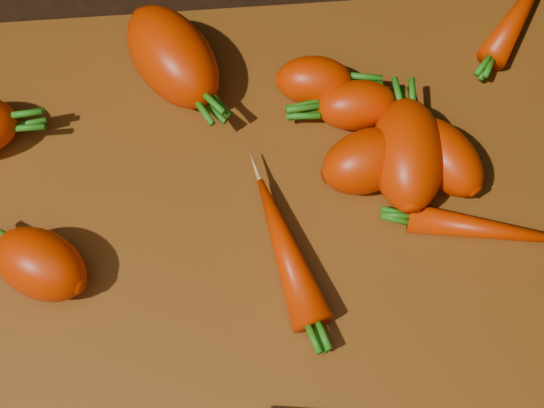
{
  "coord_description": "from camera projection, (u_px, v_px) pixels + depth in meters",
  "views": [
    {
      "loc": [
        -0.02,
        -0.21,
        0.52
      ],
      "look_at": [
        0.0,
        0.01,
        0.03
      ],
      "focal_mm": 50.0,
      "sensor_mm": 36.0,
      "label": 1
    }
  ],
  "objects": [
    {
      "name": "ground",
      "position": [
        273.0,
        236.0,
        0.56
      ],
      "size": [
        2.0,
        2.0,
        0.01
      ],
      "primitive_type": "cube",
      "color": "black"
    },
    {
      "name": "cutting_board",
      "position": [
        273.0,
        230.0,
        0.55
      ],
      "size": [
        0.5,
        0.4,
        0.01
      ],
      "primitive_type": "cube",
      "color": "brown",
      "rests_on": "ground"
    },
    {
      "name": "carrot_1",
      "position": [
        40.0,
        264.0,
        0.51
      ],
      "size": [
        0.08,
        0.08,
        0.05
      ],
      "primitive_type": "ellipsoid",
      "rotation": [
        0.0,
        0.0,
        2.57
      ],
      "color": "red",
      "rests_on": "cutting_board"
    },
    {
      "name": "carrot_2",
      "position": [
        173.0,
        57.0,
        0.57
      ],
      "size": [
        0.1,
        0.11,
        0.06
      ],
      "primitive_type": "ellipsoid",
      "rotation": [
        0.0,
        0.0,
        -1.05
      ],
      "color": "red",
      "rests_on": "cutting_board"
    },
    {
      "name": "carrot_3",
      "position": [
        407.0,
        154.0,
        0.54
      ],
      "size": [
        0.06,
        0.09,
        0.05
      ],
      "primitive_type": "ellipsoid",
      "rotation": [
        0.0,
        0.0,
        1.47
      ],
      "color": "red",
      "rests_on": "cutting_board"
    },
    {
      "name": "carrot_4",
      "position": [
        357.0,
        105.0,
        0.57
      ],
      "size": [
        0.06,
        0.04,
        0.04
      ],
      "primitive_type": "ellipsoid",
      "rotation": [
        0.0,
        0.0,
        3.18
      ],
      "color": "red",
      "rests_on": "cutting_board"
    },
    {
      "name": "carrot_5",
      "position": [
        314.0,
        81.0,
        0.58
      ],
      "size": [
        0.06,
        0.05,
        0.04
      ],
      "primitive_type": "ellipsoid",
      "rotation": [
        0.0,
        0.0,
        -0.14
      ],
      "color": "red",
      "rests_on": "cutting_board"
    },
    {
      "name": "carrot_6",
      "position": [
        444.0,
        157.0,
        0.55
      ],
      "size": [
        0.07,
        0.08,
        0.04
      ],
      "primitive_type": "ellipsoid",
      "rotation": [
        0.0,
        0.0,
        2.1
      ],
      "color": "red",
      "rests_on": "cutting_board"
    },
    {
      "name": "carrot_7",
      "position": [
        521.0,
        9.0,
        0.61
      ],
      "size": [
        0.09,
        0.11,
        0.02
      ],
      "primitive_type": "ellipsoid",
      "rotation": [
        0.0,
        0.0,
        0.93
      ],
      "color": "red",
      "rests_on": "cutting_board"
    },
    {
      "name": "carrot_8",
      "position": [
        496.0,
        231.0,
        0.53
      ],
      "size": [
        0.12,
        0.05,
        0.02
      ],
      "primitive_type": "ellipsoid",
      "rotation": [
        0.0,
        0.0,
        -0.24
      ],
      "color": "red",
      "rests_on": "cutting_board"
    },
    {
      "name": "carrot_9",
      "position": [
        286.0,
        249.0,
        0.52
      ],
      "size": [
        0.06,
        0.12,
        0.03
      ],
      "primitive_type": "ellipsoid",
      "rotation": [
        0.0,
        0.0,
        1.82
      ],
      "color": "red",
      "rests_on": "cutting_board"
    },
    {
      "name": "carrot_10",
      "position": [
        368.0,
        161.0,
        0.54
      ],
      "size": [
        0.08,
        0.06,
        0.05
      ],
      "primitive_type": "ellipsoid",
      "rotation": [
        0.0,
        0.0,
        0.3
      ],
      "color": "red",
      "rests_on": "cutting_board"
    }
  ]
}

